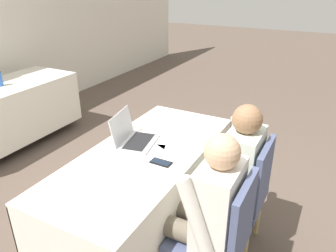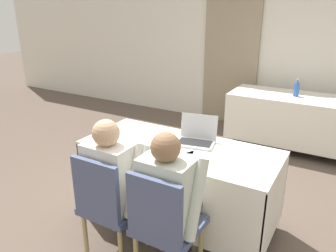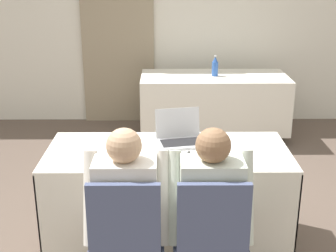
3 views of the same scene
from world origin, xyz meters
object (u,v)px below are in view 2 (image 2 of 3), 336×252
(laptop, at_px, (196,138))
(chair_near_right, at_px, (164,223))
(person_checkered_shirt, at_px, (116,179))
(water_bottle, at_px, (297,88))
(person_white_shirt, at_px, (171,196))
(cell_phone, at_px, (161,152))
(chair_near_left, at_px, (108,203))

(laptop, bearing_deg, chair_near_right, -90.42)
(person_checkered_shirt, bearing_deg, water_bottle, -105.84)
(chair_near_right, distance_m, person_checkered_shirt, 0.53)
(laptop, xyz_separation_m, person_white_shirt, (0.15, -0.72, -0.15))
(person_checkered_shirt, bearing_deg, person_white_shirt, -180.00)
(water_bottle, distance_m, person_white_shirt, 2.88)
(cell_phone, bearing_deg, chair_near_right, -56.48)
(cell_phone, xyz_separation_m, person_white_shirt, (0.32, -0.40, -0.11))
(laptop, bearing_deg, chair_near_left, -123.47)
(water_bottle, bearing_deg, chair_near_left, -105.31)
(laptop, xyz_separation_m, chair_near_right, (0.15, -0.82, -0.31))
(person_white_shirt, bearing_deg, water_bottle, -96.34)
(water_bottle, bearing_deg, cell_phone, -104.48)
(chair_near_right, height_order, person_checkered_shirt, person_checkered_shirt)
(chair_near_right, distance_m, person_white_shirt, 0.19)
(water_bottle, bearing_deg, laptop, -102.44)
(chair_near_left, distance_m, person_white_shirt, 0.53)
(laptop, xyz_separation_m, person_checkered_shirt, (-0.34, -0.72, -0.15))
(laptop, xyz_separation_m, chair_near_left, (-0.34, -0.82, -0.31))
(cell_phone, relative_size, person_white_shirt, 0.13)
(water_bottle, height_order, person_checkered_shirt, person_checkered_shirt)
(water_bottle, distance_m, person_checkered_shirt, 2.98)
(chair_near_left, xyz_separation_m, person_white_shirt, (0.49, 0.10, 0.16))
(cell_phone, xyz_separation_m, water_bottle, (0.64, 2.46, 0.10))
(laptop, relative_size, cell_phone, 2.60)
(person_checkered_shirt, bearing_deg, cell_phone, -113.86)
(chair_near_left, distance_m, chair_near_right, 0.49)
(cell_phone, height_order, chair_near_left, chair_near_left)
(person_checkered_shirt, distance_m, person_white_shirt, 0.49)
(laptop, distance_m, person_white_shirt, 0.75)
(person_white_shirt, bearing_deg, person_checkered_shirt, 0.00)
(chair_near_right, relative_size, person_white_shirt, 0.77)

